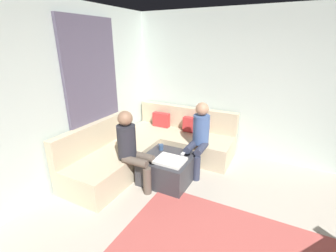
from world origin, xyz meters
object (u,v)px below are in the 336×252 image
coffee_mug (161,147)px  game_remote (184,153)px  sectional_couch (153,147)px  person_on_couch_side (132,147)px  ottoman (168,168)px  person_on_couch_back (199,135)px

coffee_mug → game_remote: coffee_mug is taller
sectional_couch → person_on_couch_side: (0.15, -0.83, 0.38)m
ottoman → person_on_couch_back: (0.32, 0.52, 0.45)m
sectional_couch → ottoman: bearing=-39.9°
sectional_couch → ottoman: 0.73m
person_on_couch_back → ottoman: bearing=58.7°
ottoman → sectional_couch: bearing=140.1°
person_on_couch_side → coffee_mug: bearing=160.4°
ottoman → person_on_couch_back: 0.76m
sectional_couch → person_on_couch_side: person_on_couch_side is taller
coffee_mug → person_on_couch_back: bearing=32.5°
coffee_mug → person_on_couch_back: (0.54, 0.34, 0.19)m
sectional_couch → game_remote: 0.79m
sectional_couch → game_remote: size_ratio=17.00×
person_on_couch_back → game_remote: bearing=65.5°
game_remote → sectional_couch: bearing=161.5°
person_on_couch_back → person_on_couch_side: (-0.73, -0.88, 0.00)m
game_remote → person_on_couch_side: bearing=-135.6°
game_remote → person_on_couch_side: (-0.59, -0.58, 0.23)m
ottoman → person_on_couch_back: person_on_couch_back is taller
game_remote → person_on_couch_side: size_ratio=0.12×
coffee_mug → game_remote: bearing=5.7°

